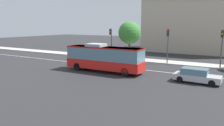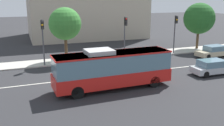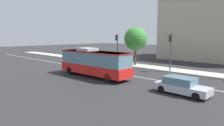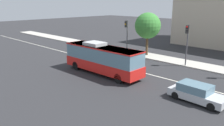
# 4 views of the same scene
# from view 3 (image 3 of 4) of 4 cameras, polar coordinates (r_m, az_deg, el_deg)

# --- Properties ---
(ground_plane) EXTENTS (160.00, 160.00, 0.00)m
(ground_plane) POSITION_cam_3_polar(r_m,az_deg,el_deg) (27.62, -2.15, -2.42)
(ground_plane) COLOR #28282B
(sidewalk_kerb) EXTENTS (80.00, 3.16, 0.14)m
(sidewalk_kerb) POSITION_cam_3_polar(r_m,az_deg,el_deg) (32.98, 6.71, -0.67)
(sidewalk_kerb) COLOR #B2ADA3
(sidewalk_kerb) RESTS_ON ground_plane
(lane_centre_line) EXTENTS (76.00, 0.16, 0.01)m
(lane_centre_line) POSITION_cam_3_polar(r_m,az_deg,el_deg) (27.62, -2.15, -2.41)
(lane_centre_line) COLOR silver
(lane_centre_line) RESTS_ON ground_plane
(transit_bus) EXTENTS (10.04, 2.67, 3.46)m
(transit_bus) POSITION_cam_3_polar(r_m,az_deg,el_deg) (23.79, -5.29, 0.30)
(transit_bus) COLOR red
(transit_bus) RESTS_ON ground_plane
(sedan_silver) EXTENTS (4.56, 1.95, 1.46)m
(sedan_silver) POSITION_cam_3_polar(r_m,az_deg,el_deg) (17.78, 19.54, -6.26)
(sedan_silver) COLOR #B7BABF
(sedan_silver) RESTS_ON ground_plane
(traffic_light_near_corner) EXTENTS (0.33, 0.62, 5.20)m
(traffic_light_near_corner) POSITION_cam_3_polar(r_m,az_deg,el_deg) (27.86, 16.64, 4.72)
(traffic_light_near_corner) COLOR #47474C
(traffic_light_near_corner) RESTS_ON ground_plane
(traffic_light_mid_block) EXTENTS (0.33, 0.62, 5.20)m
(traffic_light_mid_block) POSITION_cam_3_polar(r_m,az_deg,el_deg) (33.34, 1.45, 5.51)
(traffic_light_mid_block) COLOR #47474C
(traffic_light_mid_block) RESTS_ON ground_plane
(street_tree_kerbside_centre) EXTENTS (3.79, 3.79, 6.39)m
(street_tree_kerbside_centre) POSITION_cam_3_polar(r_m,az_deg,el_deg) (32.76, 6.87, 7.01)
(street_tree_kerbside_centre) COLOR #4C3823
(street_tree_kerbside_centre) RESTS_ON ground_plane
(office_block_background) EXTENTS (21.07, 14.89, 13.60)m
(office_block_background) POSITION_cam_3_polar(r_m,az_deg,el_deg) (46.64, 28.80, 9.20)
(office_block_background) COLOR #B7A893
(office_block_background) RESTS_ON ground_plane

